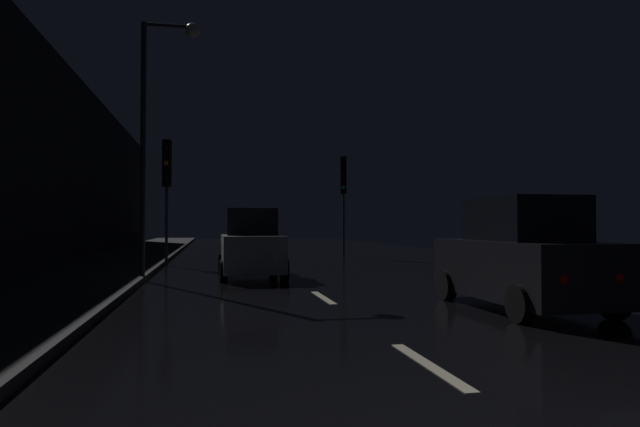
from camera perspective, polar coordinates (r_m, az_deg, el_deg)
ground at (r=27.72m, az=-6.02°, el=-4.61°), size 25.45×84.00×0.02m
sidewalk_left at (r=27.91m, az=-19.53°, el=-4.35°), size 4.40×84.00×0.15m
building_facade_left at (r=25.13m, az=-26.53°, el=5.24°), size 0.80×63.00×8.80m
lane_centerline at (r=21.72m, az=-4.59°, el=-5.49°), size 0.16×30.27×0.01m
traffic_light_far_left at (r=23.42m, az=-15.43°, el=3.95°), size 0.37×0.48×5.10m
traffic_light_far_right at (r=28.62m, az=2.43°, el=3.07°), size 0.38×0.49×5.16m
streetlamp_overhead at (r=17.32m, az=-16.19°, el=10.20°), size 1.70×0.44×7.67m
car_approaching_headlights at (r=17.68m, az=-7.10°, el=-3.29°), size 1.97×4.26×2.14m
car_parked_right_near at (r=11.46m, az=19.90°, el=-4.31°), size 1.97×4.27×2.15m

